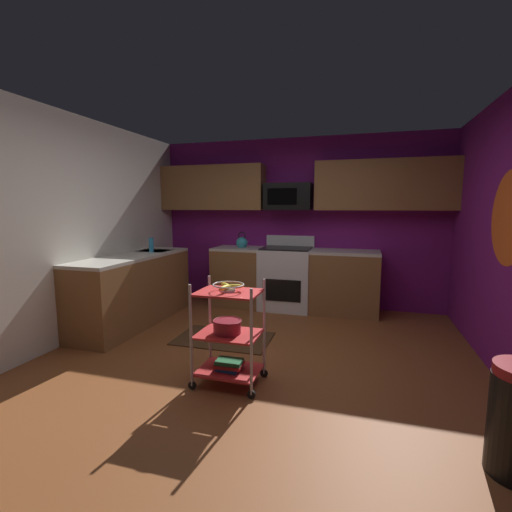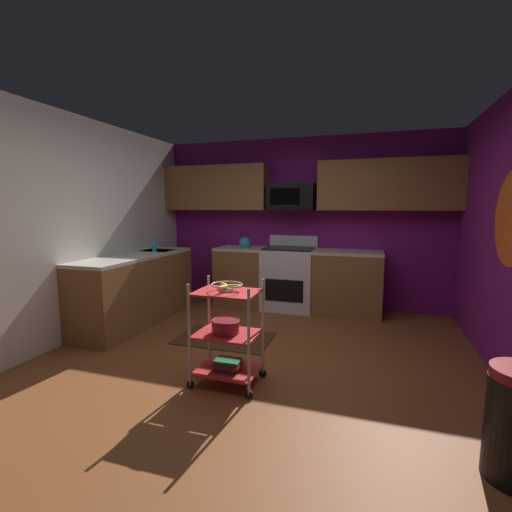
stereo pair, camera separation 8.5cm
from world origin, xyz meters
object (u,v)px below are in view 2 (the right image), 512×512
oven_range (289,278)px  mixing_bowl_large (226,326)px  fruit_bowl (227,286)px  book_stack (228,364)px  dish_soap_bottle (154,245)px  microwave (292,197)px  rolling_cart (227,334)px  kettle (245,242)px

oven_range → mixing_bowl_large: (-0.00, -2.49, 0.04)m
fruit_bowl → book_stack: fruit_bowl is taller
fruit_bowl → book_stack: (-0.00, -0.00, -0.70)m
oven_range → dish_soap_bottle: bearing=-152.5°
dish_soap_bottle → microwave: bearing=30.1°
book_stack → mixing_bowl_large: bearing=180.0°
oven_range → book_stack: 2.51m
oven_range → book_stack: bearing=-89.7°
microwave → fruit_bowl: microwave is taller
fruit_bowl → dish_soap_bottle: bearing=138.0°
rolling_cart → mixing_bowl_large: 0.07m
microwave → mixing_bowl_large: (-0.00, -2.59, -1.18)m
fruit_bowl → kettle: bearing=106.2°
microwave → dish_soap_bottle: 2.13m
mixing_bowl_large → fruit_bowl: bearing=0.0°
kettle → rolling_cart: bearing=-73.8°
microwave → book_stack: (0.01, -2.59, -1.53)m
dish_soap_bottle → mixing_bowl_large: bearing=-42.2°
mixing_bowl_large → book_stack: mixing_bowl_large is taller
mixing_bowl_large → kettle: 2.63m
fruit_bowl → book_stack: 0.70m
rolling_cart → fruit_bowl: 0.42m
dish_soap_bottle → rolling_cart: bearing=-42.0°
dish_soap_bottle → fruit_bowl: bearing=-42.0°
book_stack → fruit_bowl: bearing=82.9°
oven_range → fruit_bowl: (0.01, -2.49, 0.40)m
mixing_bowl_large → kettle: size_ratio=0.95×
oven_range → fruit_bowl: bearing=-89.7°
oven_range → microwave: (-0.00, 0.10, 1.22)m
kettle → dish_soap_bottle: (-1.04, -0.90, 0.02)m
oven_range → mixing_bowl_large: 2.49m
oven_range → dish_soap_bottle: dish_soap_bottle is taller
microwave → rolling_cart: 2.88m
book_stack → microwave: bearing=90.3°
microwave → kettle: size_ratio=2.65×
microwave → mixing_bowl_large: microwave is taller
rolling_cart → book_stack: size_ratio=3.78×
mixing_bowl_large → dish_soap_bottle: bearing=137.8°
microwave → dish_soap_bottle: size_ratio=3.50×
book_stack → kettle: (-0.72, 2.49, 0.83)m
oven_range → fruit_bowl: oven_range is taller
rolling_cart → fruit_bowl: size_ratio=3.36×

